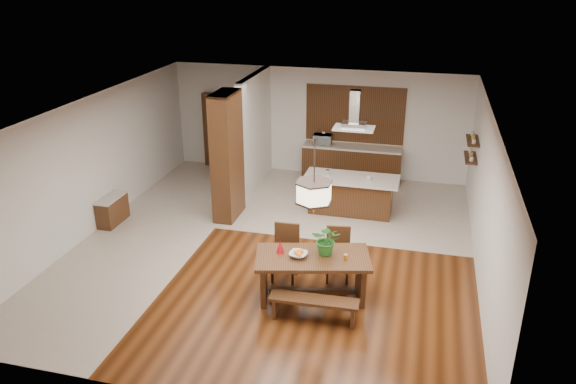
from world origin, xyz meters
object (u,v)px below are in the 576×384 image
(kitchen_island, at_px, (351,194))
(fruit_bowl, at_px, (298,255))
(microwave, at_px, (323,139))
(pendant_lantern, at_px, (314,178))
(dining_bench, at_px, (314,309))
(hallway_console, at_px, (112,210))
(dining_chair_left, at_px, (285,254))
(dining_chair_right, at_px, (338,255))
(island_cup, at_px, (369,178))
(range_hood, at_px, (355,110))
(foliage_plant, at_px, (327,240))
(dining_table, at_px, (313,267))

(kitchen_island, bearing_deg, fruit_bowl, -95.31)
(microwave, bearing_deg, pendant_lantern, -84.24)
(dining_bench, bearing_deg, hallway_console, 153.74)
(dining_bench, bearing_deg, dining_chair_left, 124.40)
(dining_chair_right, distance_m, kitchen_island, 3.03)
(island_cup, bearing_deg, dining_chair_right, -94.12)
(island_cup, bearing_deg, range_hood, 168.66)
(island_cup, bearing_deg, dining_chair_left, -109.99)
(foliage_plant, distance_m, kitchen_island, 3.64)
(pendant_lantern, bearing_deg, kitchen_island, 87.89)
(foliage_plant, relative_size, fruit_bowl, 1.77)
(foliage_plant, xyz_separation_m, island_cup, (0.33, 3.51, -0.14))
(hallway_console, height_order, pendant_lantern, pendant_lantern)
(dining_bench, bearing_deg, fruit_bowl, 123.71)
(dining_bench, xyz_separation_m, island_cup, (0.37, 4.32, 0.73))
(range_hood, height_order, microwave, range_hood)
(dining_table, height_order, pendant_lantern, pendant_lantern)
(dining_chair_left, relative_size, foliage_plant, 1.93)
(dining_chair_left, xyz_separation_m, fruit_bowl, (0.38, -0.54, 0.32))
(hallway_console, xyz_separation_m, dining_chair_left, (4.35, -1.39, 0.21))
(hallway_console, height_order, dining_table, dining_table)
(foliage_plant, bearing_deg, dining_chair_left, 158.38)
(hallway_console, relative_size, dining_table, 0.41)
(foliage_plant, bearing_deg, hallway_console, 161.65)
(dining_chair_right, xyz_separation_m, pendant_lantern, (-0.33, -0.69, 1.75))
(dining_table, bearing_deg, hallway_console, 159.56)
(pendant_lantern, xyz_separation_m, foliage_plant, (0.21, 0.13, -1.16))
(dining_table, relative_size, range_hood, 2.36)
(pendant_lantern, bearing_deg, island_cup, 81.53)
(fruit_bowl, bearing_deg, foliage_plant, 24.77)
(kitchen_island, height_order, island_cup, island_cup)
(range_hood, bearing_deg, dining_table, -92.10)
(pendant_lantern, bearing_deg, fruit_bowl, -162.23)
(fruit_bowl, distance_m, kitchen_island, 3.83)
(dining_bench, bearing_deg, dining_table, 103.84)
(hallway_console, relative_size, range_hood, 0.98)
(pendant_lantern, distance_m, range_hood, 3.73)
(fruit_bowl, relative_size, microwave, 0.64)
(hallway_console, bearing_deg, foliage_plant, -18.35)
(dining_chair_left, bearing_deg, hallway_console, 159.88)
(dining_bench, relative_size, microwave, 3.07)
(dining_chair_right, distance_m, pendant_lantern, 1.91)
(dining_table, distance_m, range_hood, 4.17)
(fruit_bowl, height_order, microwave, microwave)
(dining_table, bearing_deg, dining_chair_left, 143.13)
(range_hood, bearing_deg, kitchen_island, -90.00)
(pendant_lantern, distance_m, foliage_plant, 1.19)
(dining_table, xyz_separation_m, foliage_plant, (0.21, 0.13, 0.49))
(pendant_lantern, relative_size, island_cup, 11.82)
(dining_table, distance_m, dining_chair_left, 0.77)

